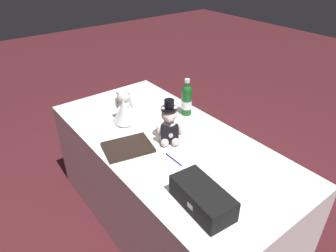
# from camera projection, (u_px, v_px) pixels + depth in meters

# --- Properties ---
(ground_plane) EXTENTS (12.00, 12.00, 0.00)m
(ground_plane) POSITION_uv_depth(u_px,v_px,m) (168.00, 218.00, 2.34)
(ground_plane) COLOR #47191E
(reception_table) EXTENTS (1.79, 0.87, 0.73)m
(reception_table) POSITION_uv_depth(u_px,v_px,m) (168.00, 182.00, 2.16)
(reception_table) COLOR white
(reception_table) RESTS_ON ground_plane
(teddy_bear_groom) EXTENTS (0.16, 0.16, 0.29)m
(teddy_bear_groom) POSITION_uv_depth(u_px,v_px,m) (169.00, 126.00, 1.90)
(teddy_bear_groom) COLOR beige
(teddy_bear_groom) RESTS_ON reception_table
(teddy_bear_bride) EXTENTS (0.23, 0.22, 0.24)m
(teddy_bear_bride) POSITION_uv_depth(u_px,v_px,m) (124.00, 110.00, 2.11)
(teddy_bear_bride) COLOR white
(teddy_bear_bride) RESTS_ON reception_table
(champagne_bottle) EXTENTS (0.08, 0.08, 0.27)m
(champagne_bottle) POSITION_uv_depth(u_px,v_px,m) (187.00, 100.00, 2.20)
(champagne_bottle) COLOR #14511C
(champagne_bottle) RESTS_ON reception_table
(signing_pen) EXTENTS (0.15, 0.01, 0.01)m
(signing_pen) POSITION_uv_depth(u_px,v_px,m) (174.00, 160.00, 1.78)
(signing_pen) COLOR navy
(signing_pen) RESTS_ON reception_table
(gift_case_black) EXTENTS (0.34, 0.19, 0.11)m
(gift_case_black) POSITION_uv_depth(u_px,v_px,m) (202.00, 198.00, 1.44)
(gift_case_black) COLOR black
(gift_case_black) RESTS_ON reception_table
(guestbook) EXTENTS (0.28, 0.33, 0.02)m
(guestbook) POSITION_uv_depth(u_px,v_px,m) (128.00, 147.00, 1.88)
(guestbook) COLOR black
(guestbook) RESTS_ON reception_table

